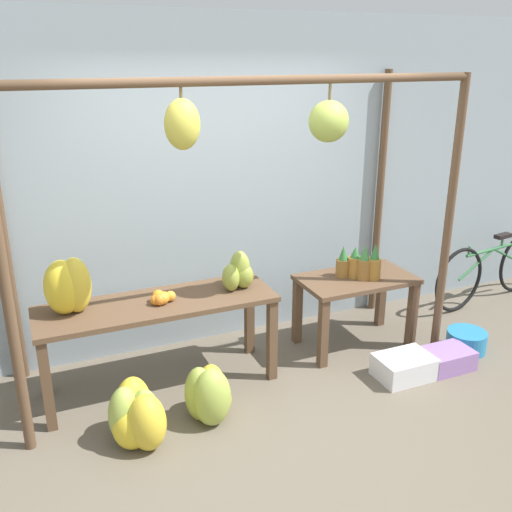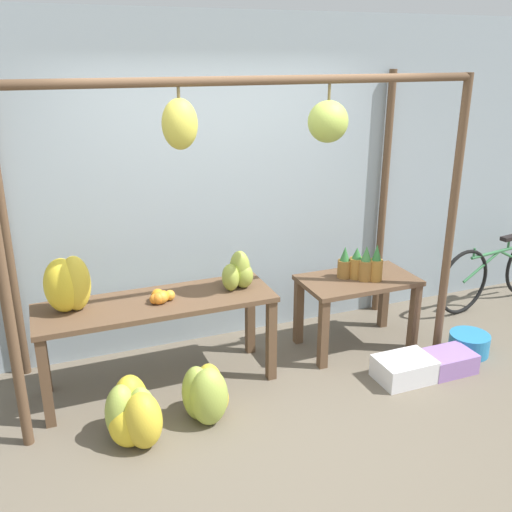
# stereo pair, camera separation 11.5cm
# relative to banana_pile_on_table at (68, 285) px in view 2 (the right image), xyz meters

# --- Properties ---
(ground_plane) EXTENTS (20.00, 20.00, 0.00)m
(ground_plane) POSITION_rel_banana_pile_on_table_xyz_m (1.29, -0.95, -0.93)
(ground_plane) COLOR #665B4C
(shop_wall_back) EXTENTS (8.00, 0.08, 2.80)m
(shop_wall_back) POSITION_rel_banana_pile_on_table_xyz_m (1.29, 0.62, 0.47)
(shop_wall_back) COLOR #99A8B2
(shop_wall_back) RESTS_ON ground_plane
(stall_awning) EXTENTS (3.41, 1.13, 2.34)m
(stall_awning) POSITION_rel_banana_pile_on_table_xyz_m (1.32, -0.20, 0.72)
(stall_awning) COLOR brown
(stall_awning) RESTS_ON ground_plane
(display_table_main) EXTENTS (1.78, 0.57, 0.72)m
(display_table_main) POSITION_rel_banana_pile_on_table_xyz_m (0.61, -0.05, -0.31)
(display_table_main) COLOR brown
(display_table_main) RESTS_ON ground_plane
(display_table_side) EXTENTS (0.99, 0.57, 0.64)m
(display_table_side) POSITION_rel_banana_pile_on_table_xyz_m (2.36, -0.05, -0.41)
(display_table_side) COLOR brown
(display_table_side) RESTS_ON ground_plane
(banana_pile_on_table) EXTENTS (0.38, 0.29, 0.41)m
(banana_pile_on_table) POSITION_rel_banana_pile_on_table_xyz_m (0.00, 0.00, 0.00)
(banana_pile_on_table) COLOR gold
(banana_pile_on_table) RESTS_ON display_table_main
(orange_pile) EXTENTS (0.20, 0.15, 0.09)m
(orange_pile) POSITION_rel_banana_pile_on_table_xyz_m (0.63, -0.09, -0.16)
(orange_pile) COLOR orange
(orange_pile) RESTS_ON display_table_main
(pineapple_cluster) EXTENTS (0.33, 0.28, 0.32)m
(pineapple_cluster) POSITION_rel_banana_pile_on_table_xyz_m (2.37, -0.07, -0.16)
(pineapple_cluster) COLOR #A3702D
(pineapple_cluster) RESTS_ON display_table_side
(banana_pile_ground_left) EXTENTS (0.44, 0.54, 0.43)m
(banana_pile_ground_left) POSITION_rel_banana_pile_on_table_xyz_m (0.29, -0.67, -0.73)
(banana_pile_ground_left) COLOR #9EB247
(banana_pile_ground_left) RESTS_ON ground_plane
(banana_pile_ground_right) EXTENTS (0.38, 0.40, 0.44)m
(banana_pile_ground_right) POSITION_rel_banana_pile_on_table_xyz_m (0.82, -0.61, -0.73)
(banana_pile_ground_right) COLOR gold
(banana_pile_ground_right) RESTS_ON ground_plane
(fruit_crate_white) EXTENTS (0.45, 0.32, 0.19)m
(fruit_crate_white) POSITION_rel_banana_pile_on_table_xyz_m (2.44, -0.70, -0.83)
(fruit_crate_white) COLOR silver
(fruit_crate_white) RESTS_ON ground_plane
(blue_bucket) EXTENTS (0.34, 0.34, 0.18)m
(blue_bucket) POSITION_rel_banana_pile_on_table_xyz_m (3.21, -0.55, -0.83)
(blue_bucket) COLOR teal
(blue_bucket) RESTS_ON ground_plane
(parked_bicycle) EXTENTS (1.64, 0.29, 0.71)m
(parked_bicycle) POSITION_rel_banana_pile_on_table_xyz_m (4.19, 0.21, -0.57)
(parked_bicycle) COLOR black
(parked_bicycle) RESTS_ON ground_plane
(papaya_pile) EXTENTS (0.29, 0.27, 0.30)m
(papaya_pile) POSITION_rel_banana_pile_on_table_xyz_m (1.28, -0.03, -0.08)
(papaya_pile) COLOR #93A33D
(papaya_pile) RESTS_ON display_table_main
(fruit_crate_purple) EXTENTS (0.40, 0.29, 0.17)m
(fruit_crate_purple) POSITION_rel_banana_pile_on_table_xyz_m (2.85, -0.72, -0.84)
(fruit_crate_purple) COLOR #9970B7
(fruit_crate_purple) RESTS_ON ground_plane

